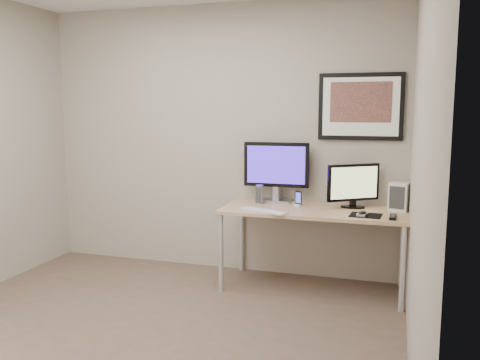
{
  "coord_description": "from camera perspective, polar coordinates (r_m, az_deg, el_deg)",
  "views": [
    {
      "loc": [
        1.67,
        -3.03,
        1.61
      ],
      "look_at": [
        0.4,
        1.1,
        0.99
      ],
      "focal_mm": 38.0,
      "sensor_mm": 36.0,
      "label": 1
    }
  ],
  "objects": [
    {
      "name": "floor",
      "position": [
        3.82,
        -11.12,
        -17.01
      ],
      "size": [
        3.6,
        3.6,
        0.0
      ],
      "primitive_type": "plane",
      "color": "brown",
      "rests_on": "ground"
    },
    {
      "name": "room",
      "position": [
        3.86,
        -8.61,
        8.51
      ],
      "size": [
        3.6,
        3.6,
        3.6
      ],
      "color": "white",
      "rests_on": "ground"
    },
    {
      "name": "desk",
      "position": [
        4.53,
        8.27,
        -4.03
      ],
      "size": [
        1.6,
        0.7,
        0.73
      ],
      "color": "tan",
      "rests_on": "floor"
    },
    {
      "name": "framed_art",
      "position": [
        4.72,
        13.39,
        8.03
      ],
      "size": [
        0.75,
        0.04,
        0.6
      ],
      "color": "black",
      "rests_on": "room"
    },
    {
      "name": "monitor_large",
      "position": [
        4.78,
        4.09,
        1.24
      ],
      "size": [
        0.62,
        0.2,
        0.56
      ],
      "rotation": [
        0.0,
        0.0,
        0.02
      ],
      "color": "#A6A6AB",
      "rests_on": "desk"
    },
    {
      "name": "monitor_tv",
      "position": [
        4.58,
        12.61,
        -0.51
      ],
      "size": [
        0.43,
        0.31,
        0.39
      ],
      "rotation": [
        0.0,
        0.0,
        0.61
      ],
      "color": "black",
      "rests_on": "desk"
    },
    {
      "name": "speaker_left",
      "position": [
        4.69,
        2.21,
        -1.63
      ],
      "size": [
        0.07,
        0.07,
        0.17
      ],
      "primitive_type": "cylinder",
      "rotation": [
        0.0,
        0.0,
        -0.02
      ],
      "color": "#A6A6AB",
      "rests_on": "desk"
    },
    {
      "name": "speaker_right",
      "position": [
        4.87,
        4.24,
        -1.36
      ],
      "size": [
        0.08,
        0.08,
        0.16
      ],
      "primitive_type": "cylinder",
      "rotation": [
        0.0,
        0.0,
        -0.39
      ],
      "color": "#A6A6AB",
      "rests_on": "desk"
    },
    {
      "name": "phone_dock",
      "position": [
        4.62,
        6.6,
        -2.07
      ],
      "size": [
        0.08,
        0.08,
        0.14
      ],
      "primitive_type": "cube",
      "rotation": [
        0.0,
        0.0,
        -0.38
      ],
      "color": "black",
      "rests_on": "desk"
    },
    {
      "name": "keyboard",
      "position": [
        4.34,
        2.67,
        -3.49
      ],
      "size": [
        0.45,
        0.27,
        0.02
      ],
      "primitive_type": "cube",
      "rotation": [
        0.0,
        0.0,
        -0.37
      ],
      "color": "silver",
      "rests_on": "desk"
    },
    {
      "name": "mousepad",
      "position": [
        4.32,
        13.93,
        -3.86
      ],
      "size": [
        0.27,
        0.24,
        0.0
      ],
      "primitive_type": "cube",
      "rotation": [
        0.0,
        0.0,
        -0.06
      ],
      "color": "black",
      "rests_on": "desk"
    },
    {
      "name": "mouse",
      "position": [
        4.29,
        13.57,
        -3.65
      ],
      "size": [
        0.09,
        0.13,
        0.04
      ],
      "primitive_type": "ellipsoid",
      "rotation": [
        0.0,
        0.0,
        -0.19
      ],
      "color": "black",
      "rests_on": "mousepad"
    },
    {
      "name": "remote",
      "position": [
        4.28,
        16.79,
        -3.96
      ],
      "size": [
        0.06,
        0.19,
        0.02
      ],
      "primitive_type": "cube",
      "rotation": [
        0.0,
        0.0,
        -0.03
      ],
      "color": "black",
      "rests_on": "desk"
    },
    {
      "name": "fan_unit",
      "position": [
        4.58,
        17.41,
        -1.79
      ],
      "size": [
        0.19,
        0.16,
        0.24
      ],
      "primitive_type": "cube",
      "rotation": [
        0.0,
        0.0,
        -0.27
      ],
      "color": "silver",
      "rests_on": "desk"
    }
  ]
}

